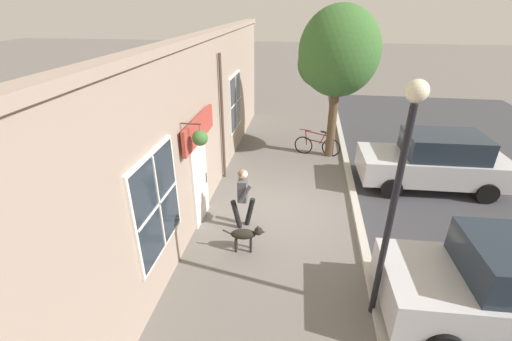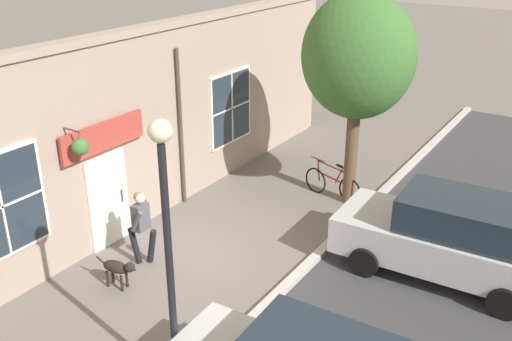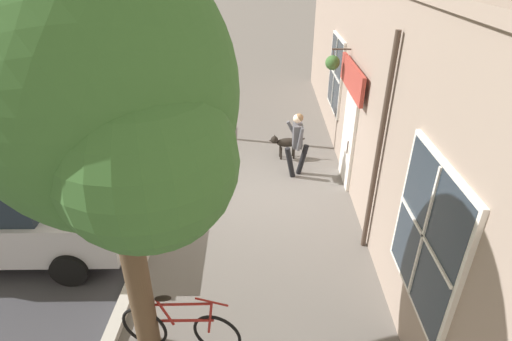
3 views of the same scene
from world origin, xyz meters
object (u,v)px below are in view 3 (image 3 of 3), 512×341
Objects in this scene: dog_on_leash at (285,143)px; parked_car_nearest_curb at (115,108)px; street_tree_by_curb at (110,107)px; street_lamp at (188,38)px; leaning_bicycle at (180,328)px; pedestrian_walking at (297,139)px; parked_car_mid_block at (4,211)px.

parked_car_nearest_curb is (4.95, -1.34, 0.43)m from dog_on_leash.
street_tree_by_curb is 1.21× the size of street_lamp.
leaning_bicycle is (-0.36, -0.11, -3.27)m from street_tree_by_curb.
pedestrian_walking is 0.38× the size of parked_car_nearest_curb.
leaning_bicycle is 7.82m from street_lamp.
street_tree_by_curb is at bearing 71.20° from dog_on_leash.
dog_on_leash is at bearing 152.04° from street_lamp.
parked_car_mid_block reaches higher than leaning_bicycle.
street_tree_by_curb is (2.30, 5.11, 2.67)m from pedestrian_walking.
street_tree_by_curb is at bearing 17.48° from leaning_bicycle.
leaning_bicycle is 4.07m from parked_car_mid_block.
street_lamp is at bearing -85.45° from street_tree_by_curb.
leaning_bicycle is (1.70, 5.94, -0.07)m from dog_on_leash.
street_lamp is (-2.30, -0.07, 2.00)m from parked_car_nearest_curb.
parked_car_nearest_curb is at bearing 1.63° from street_lamp.
parked_car_nearest_curb is at bearing -23.79° from pedestrian_walking.
leaning_bicycle is at bearing 97.38° from street_lamp.
pedestrian_walking is 0.38× the size of street_lamp.
pedestrian_walking is 6.20m from parked_car_mid_block.
parked_car_mid_block is at bearing 64.44° from street_lamp.
leaning_bicycle is at bearing 74.01° from dog_on_leash.
leaning_bicycle is at bearing 114.05° from parked_car_nearest_curb.
parked_car_nearest_curb reaches higher than dog_on_leash.
parked_car_mid_block is (0.25, 5.26, 0.00)m from parked_car_nearest_curb.
dog_on_leash is at bearing -76.06° from pedestrian_walking.
leaning_bicycle reaches higher than dog_on_leash.
parked_car_nearest_curb is 5.27m from parked_car_mid_block.
parked_car_mid_block reaches higher than pedestrian_walking.
parked_car_mid_block is at bearing -34.17° from street_tree_by_curb.
parked_car_nearest_curb is (2.89, -7.40, -2.77)m from street_tree_by_curb.
street_tree_by_curb is 7.53m from street_lamp.
street_lamp is (-2.55, -5.33, 2.00)m from parked_car_mid_block.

